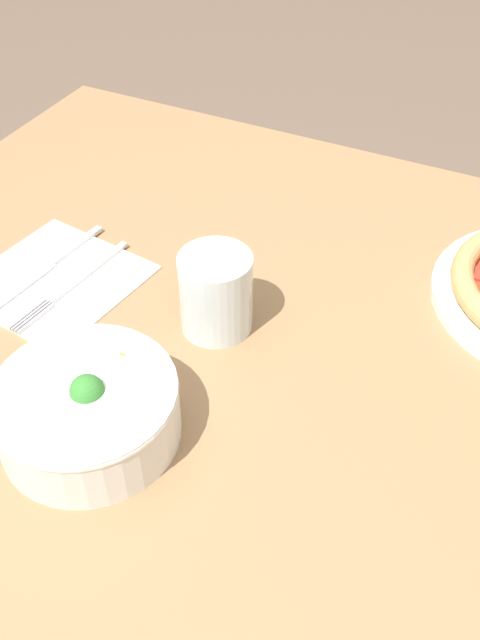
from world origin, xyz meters
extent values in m
cube|color=#99724C|center=(0.00, 0.00, 0.72)|extent=(1.23, 0.94, 0.03)
cylinder|color=olive|center=(0.54, -0.40, 0.35)|extent=(0.06, 0.06, 0.71)
cylinder|color=#A83323|center=(-0.12, -0.22, 0.75)|extent=(0.03, 0.03, 0.00)
cylinder|color=white|center=(0.16, 0.16, 0.77)|extent=(0.17, 0.17, 0.06)
torus|color=white|center=(0.16, 0.16, 0.79)|extent=(0.17, 0.17, 0.01)
ellipsoid|color=tan|center=(0.13, 0.15, 0.78)|extent=(0.03, 0.04, 0.02)
ellipsoid|color=#998466|center=(0.14, 0.15, 0.78)|extent=(0.04, 0.04, 0.02)
ellipsoid|color=#998466|center=(0.17, 0.21, 0.78)|extent=(0.04, 0.03, 0.02)
ellipsoid|color=tan|center=(0.17, 0.10, 0.78)|extent=(0.04, 0.04, 0.02)
ellipsoid|color=#998466|center=(0.14, 0.20, 0.78)|extent=(0.04, 0.03, 0.02)
ellipsoid|color=tan|center=(0.11, 0.17, 0.79)|extent=(0.03, 0.02, 0.02)
sphere|color=#388433|center=(0.15, 0.16, 0.80)|extent=(0.03, 0.03, 0.03)
ellipsoid|color=yellow|center=(0.15, 0.10, 0.79)|extent=(0.04, 0.02, 0.02)
cube|color=white|center=(0.33, -0.01, 0.74)|extent=(0.20, 0.20, 0.00)
cube|color=silver|center=(0.30, -0.04, 0.74)|extent=(0.02, 0.13, 0.00)
cube|color=silver|center=(0.32, 0.05, 0.74)|extent=(0.01, 0.06, 0.00)
cube|color=silver|center=(0.31, 0.05, 0.74)|extent=(0.01, 0.06, 0.00)
cube|color=silver|center=(0.31, 0.05, 0.74)|extent=(0.01, 0.06, 0.00)
cube|color=silver|center=(0.30, 0.05, 0.74)|extent=(0.01, 0.06, 0.00)
cube|color=silver|center=(0.34, -0.08, 0.74)|extent=(0.02, 0.09, 0.01)
cube|color=silver|center=(0.36, 0.03, 0.74)|extent=(0.03, 0.13, 0.00)
cylinder|color=silver|center=(0.12, -0.03, 0.78)|extent=(0.08, 0.08, 0.09)
camera|label=1|loc=(-0.16, 0.48, 1.28)|focal=40.00mm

